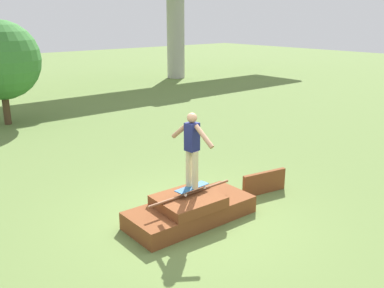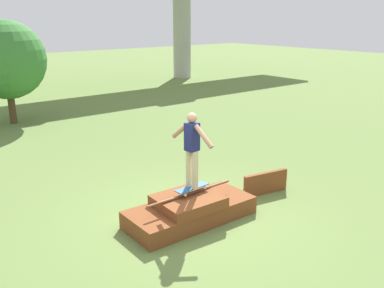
{
  "view_description": "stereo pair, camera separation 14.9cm",
  "coord_description": "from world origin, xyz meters",
  "views": [
    {
      "loc": [
        -4.84,
        -5.8,
        3.83
      ],
      "look_at": [
        0.04,
        0.01,
        1.54
      ],
      "focal_mm": 40.0,
      "sensor_mm": 36.0,
      "label": 1
    },
    {
      "loc": [
        -4.73,
        -5.89,
        3.83
      ],
      "look_at": [
        0.04,
        0.01,
        1.54
      ],
      "focal_mm": 40.0,
      "sensor_mm": 36.0,
      "label": 2
    }
  ],
  "objects": [
    {
      "name": "scrap_plank_loose",
      "position": [
        2.12,
        -0.03,
        0.25
      ],
      "size": [
        1.13,
        0.3,
        0.5
      ],
      "color": "brown",
      "rests_on": "ground_plane"
    },
    {
      "name": "skater",
      "position": [
        0.04,
        0.01,
        1.51
      ],
      "size": [
        0.24,
        1.08,
        1.45
      ],
      "color": "#C6B78E",
      "rests_on": "skateboard"
    },
    {
      "name": "tree_behind_left",
      "position": [
        -0.19,
        10.23,
        2.32
      ],
      "size": [
        2.79,
        2.79,
        3.72
      ],
      "color": "#4C3823",
      "rests_on": "ground_plane"
    },
    {
      "name": "skateboard",
      "position": [
        0.04,
        0.01,
        0.67
      ],
      "size": [
        0.75,
        0.26,
        0.09
      ],
      "color": "#23517F",
      "rests_on": "scrap_pile"
    },
    {
      "name": "ground_plane",
      "position": [
        0.0,
        0.0,
        0.0
      ],
      "size": [
        80.0,
        80.0,
        0.0
      ],
      "primitive_type": "plane",
      "color": "olive"
    },
    {
      "name": "scrap_pile",
      "position": [
        -0.02,
        -0.01,
        0.23
      ],
      "size": [
        2.56,
        1.16,
        0.6
      ],
      "color": "brown",
      "rests_on": "ground_plane"
    }
  ]
}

